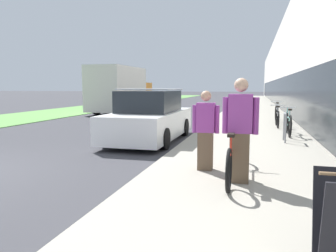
{
  "coord_description": "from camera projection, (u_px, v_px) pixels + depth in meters",
  "views": [
    {
      "loc": [
        5.88,
        -4.66,
        1.71
      ],
      "look_at": [
        1.29,
        12.75,
        -0.45
      ],
      "focal_mm": 35.0,
      "sensor_mm": 36.0,
      "label": 1
    }
  ],
  "objects": [
    {
      "name": "tandem_bicycle",
      "position": [
        233.0,
        156.0,
        5.85
      ],
      "size": [
        0.52,
        2.65,
        0.87
      ],
      "color": "black",
      "rests_on": "sidewalk_slab"
    },
    {
      "name": "person_rider",
      "position": [
        240.0,
        131.0,
        5.43
      ],
      "size": [
        0.59,
        0.23,
        1.74
      ],
      "color": "brown",
      "rests_on": "sidewalk_slab"
    },
    {
      "name": "cruiser_bike_nearest",
      "position": [
        288.0,
        124.0,
        10.86
      ],
      "size": [
        0.52,
        1.82,
        0.91
      ],
      "color": "black",
      "rests_on": "sidewalk_slab"
    },
    {
      "name": "person_bystander",
      "position": [
        206.0,
        131.0,
        6.26
      ],
      "size": [
        0.52,
        0.2,
        1.53
      ],
      "color": "brown",
      "rests_on": "sidewalk_slab"
    },
    {
      "name": "bike_rack_hoop",
      "position": [
        285.0,
        124.0,
        9.54
      ],
      "size": [
        0.05,
        0.6,
        0.84
      ],
      "color": "gray",
      "rests_on": "sidewalk_slab"
    },
    {
      "name": "cruiser_bike_middle",
      "position": [
        277.0,
        118.0,
        13.09
      ],
      "size": [
        0.52,
        1.68,
        0.86
      ],
      "color": "black",
      "rests_on": "sidewalk_slab"
    },
    {
      "name": "cruiser_bike_farthest",
      "position": [
        277.0,
        113.0,
        15.04
      ],
      "size": [
        0.52,
        1.69,
        0.91
      ],
      "color": "black",
      "rests_on": "sidewalk_slab"
    },
    {
      "name": "storefront_facade",
      "position": [
        331.0,
        70.0,
        30.41
      ],
      "size": [
        10.01,
        70.0,
        6.57
      ],
      "color": "silver",
      "rests_on": "ground"
    },
    {
      "name": "parked_sedan_curbside",
      "position": [
        150.0,
        118.0,
        10.34
      ],
      "size": [
        1.92,
        4.44,
        1.65
      ],
      "color": "white",
      "rests_on": "ground"
    },
    {
      "name": "sidewalk_slab",
      "position": [
        252.0,
        109.0,
        24.86
      ],
      "size": [
        3.76,
        70.0,
        0.11
      ],
      "color": "gray",
      "rests_on": "ground"
    },
    {
      "name": "lawn_strip",
      "position": [
        121.0,
        104.0,
        31.85
      ],
      "size": [
        4.79,
        70.0,
        0.03
      ],
      "color": "#5B9347",
      "rests_on": "ground"
    },
    {
      "name": "moving_truck",
      "position": [
        121.0,
        90.0,
        21.42
      ],
      "size": [
        2.23,
        6.72,
        2.96
      ],
      "color": "orange",
      "rests_on": "ground"
    }
  ]
}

